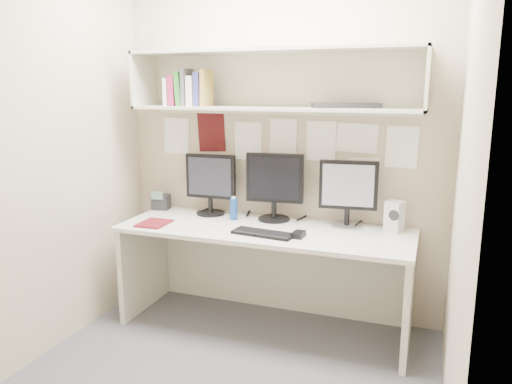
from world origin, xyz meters
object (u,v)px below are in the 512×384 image
(monitor_center, at_px, (275,184))
(monitor_right, at_px, (348,191))
(keyboard, at_px, (263,233))
(desk, at_px, (265,278))
(speaker, at_px, (394,216))
(monitor_left, at_px, (211,182))
(maroon_notebook, at_px, (154,223))
(desk_phone, at_px, (161,202))

(monitor_center, bearing_deg, monitor_right, -5.07)
(monitor_right, bearing_deg, keyboard, -147.68)
(desk, xyz_separation_m, speaker, (0.84, 0.20, 0.47))
(monitor_left, bearing_deg, keyboard, -35.97)
(monitor_left, bearing_deg, maroon_notebook, -123.22)
(keyboard, xyz_separation_m, desk_phone, (-0.98, 0.39, 0.05))
(monitor_right, bearing_deg, desk_phone, 173.29)
(monitor_left, distance_m, desk_phone, 0.47)
(monitor_center, distance_m, desk_phone, 0.96)
(desk, xyz_separation_m, monitor_left, (-0.51, 0.22, 0.61))
(monitor_right, relative_size, speaker, 2.22)
(monitor_left, bearing_deg, monitor_center, -0.92)
(monitor_left, relative_size, monitor_center, 0.94)
(monitor_center, bearing_deg, speaker, -6.11)
(desk_phone, bearing_deg, maroon_notebook, -74.66)
(monitor_center, relative_size, speaker, 2.34)
(desk, bearing_deg, monitor_left, 156.57)
(monitor_right, xyz_separation_m, speaker, (0.31, -0.02, -0.15))
(monitor_right, bearing_deg, desk, -163.87)
(desk, distance_m, speaker, 0.98)
(monitor_center, height_order, speaker, monitor_center)
(desk, height_order, monitor_left, monitor_left)
(monitor_center, xyz_separation_m, desk_phone, (-0.94, 0.00, -0.20))
(keyboard, xyz_separation_m, maroon_notebook, (-0.80, -0.01, -0.00))
(keyboard, bearing_deg, desk, 111.54)
(desk, relative_size, speaker, 9.66)
(speaker, relative_size, desk_phone, 1.35)
(monitor_right, bearing_deg, maroon_notebook, -169.23)
(desk, bearing_deg, monitor_right, 22.73)
(speaker, bearing_deg, monitor_right, -160.84)
(monitor_left, xyz_separation_m, maroon_notebook, (-0.25, -0.40, -0.24))
(desk_phone, bearing_deg, monitor_right, -8.79)
(maroon_notebook, bearing_deg, keyboard, -0.37)
(monitor_left, height_order, keyboard, monitor_left)
(monitor_center, relative_size, monitor_right, 1.05)
(desk_phone, bearing_deg, monitor_left, -9.05)
(desk_phone, bearing_deg, desk, -21.97)
(monitor_right, height_order, desk_phone, monitor_right)
(monitor_left, xyz_separation_m, keyboard, (0.55, -0.39, -0.24))
(monitor_center, relative_size, maroon_notebook, 2.05)
(desk, distance_m, maroon_notebook, 0.86)
(monitor_right, bearing_deg, speaker, -9.37)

